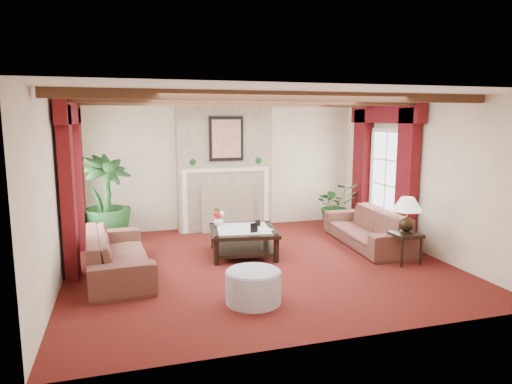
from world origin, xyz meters
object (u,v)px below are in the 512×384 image
object	(u,v)px
side_table	(405,248)
ottoman	(253,287)
sofa_right	(368,222)
potted_palm	(107,220)
coffee_table	(243,242)
sofa_left	(117,246)

from	to	relation	value
side_table	ottoman	bearing A→B (deg)	-163.19
sofa_right	potted_palm	world-z (taller)	potted_palm
potted_palm	side_table	world-z (taller)	potted_palm
sofa_right	side_table	world-z (taller)	sofa_right
coffee_table	ottoman	size ratio (longest dim) A/B	1.58
coffee_table	ottoman	bearing A→B (deg)	-92.99
coffee_table	side_table	world-z (taller)	side_table
potted_palm	side_table	bearing A→B (deg)	-28.89
potted_palm	side_table	xyz separation A→B (m)	(4.73, -2.61, -0.22)
sofa_left	side_table	bearing A→B (deg)	-103.36
sofa_left	side_table	world-z (taller)	sofa_left
sofa_right	side_table	size ratio (longest dim) A/B	4.49
sofa_left	potted_palm	distance (m)	1.86
ottoman	potted_palm	bearing A→B (deg)	118.49
sofa_left	potted_palm	world-z (taller)	potted_palm
coffee_table	ottoman	world-z (taller)	coffee_table
potted_palm	ottoman	bearing A→B (deg)	-61.51
potted_palm	ottoman	xyz separation A→B (m)	(1.88, -3.47, -0.26)
potted_palm	sofa_right	bearing A→B (deg)	-17.26
sofa_left	sofa_right	world-z (taller)	sofa_left
sofa_left	ottoman	world-z (taller)	sofa_left
sofa_right	potted_palm	bearing A→B (deg)	-103.57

